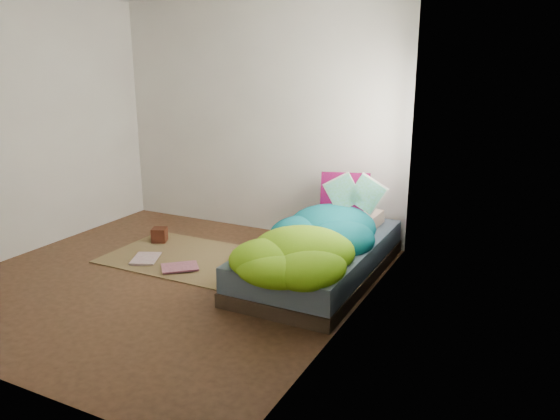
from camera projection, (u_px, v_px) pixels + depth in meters
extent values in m
cube|color=#402918|center=(166.00, 280.00, 4.98)|extent=(3.50, 3.50, 0.00)
cube|color=silver|center=(257.00, 118.00, 6.13)|extent=(3.50, 0.04, 2.60)
cube|color=silver|center=(17.00, 126.00, 5.39)|extent=(0.04, 3.50, 2.60)
cube|color=silver|center=(353.00, 154.00, 3.87)|extent=(0.04, 3.50, 2.60)
cube|color=white|center=(387.00, 126.00, 4.62)|extent=(0.01, 1.00, 1.20)
cube|color=#352C1D|center=(320.00, 270.00, 5.05)|extent=(1.00, 2.00, 0.12)
cube|color=slate|center=(320.00, 253.00, 5.01)|extent=(0.98, 1.96, 0.22)
cube|color=brown|center=(188.00, 257.00, 5.52)|extent=(1.60, 1.10, 0.01)
cube|color=white|center=(351.00, 218.00, 5.48)|extent=(0.63, 0.47, 0.13)
cube|color=#4B052A|center=(345.00, 197.00, 5.54)|extent=(0.52, 0.29, 0.49)
cube|color=#36190C|center=(160.00, 235.00, 5.96)|extent=(0.20, 0.20, 0.15)
imported|color=silver|center=(133.00, 259.00, 5.43)|extent=(0.36, 0.40, 0.03)
imported|color=#C9748E|center=(179.00, 263.00, 5.31)|extent=(0.42, 0.42, 0.03)
imported|color=tan|center=(218.00, 281.00, 4.90)|extent=(0.29, 0.33, 0.02)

